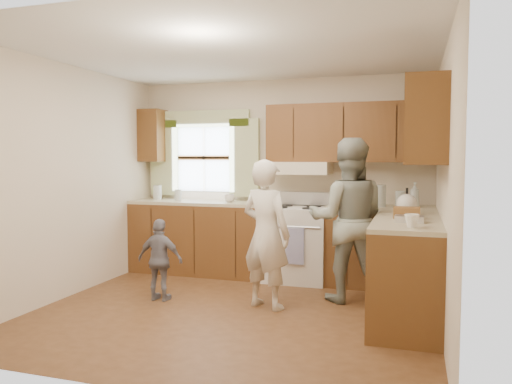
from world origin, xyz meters
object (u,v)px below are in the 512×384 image
(stove, at_px, (297,242))
(woman_left, at_px, (266,234))
(child, at_px, (160,260))
(woman_right, at_px, (348,220))

(stove, bearing_deg, woman_left, -92.09)
(stove, relative_size, child, 1.24)
(stove, xyz_separation_m, woman_left, (-0.04, -1.20, 0.28))
(woman_left, distance_m, woman_right, 0.90)
(stove, relative_size, woman_left, 0.72)
(woman_right, bearing_deg, woman_left, 25.55)
(woman_right, xyz_separation_m, child, (-1.87, -0.60, -0.42))
(child, bearing_deg, woman_left, -174.81)
(stove, distance_m, woman_left, 1.23)
(woman_left, distance_m, child, 1.18)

